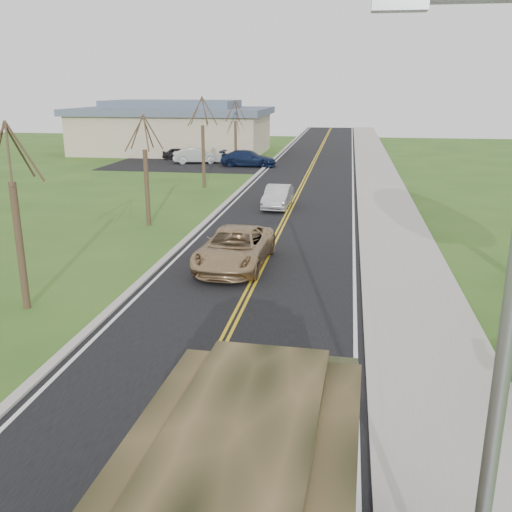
# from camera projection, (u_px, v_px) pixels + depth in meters

# --- Properties ---
(road) EXTENTS (8.00, 120.00, 0.01)m
(road) POSITION_uv_depth(u_px,v_px,m) (306.00, 177.00, 46.24)
(road) COLOR black
(road) RESTS_ON ground
(curb_right) EXTENTS (0.30, 120.00, 0.12)m
(curb_right) POSITION_uv_depth(u_px,v_px,m) (358.00, 178.00, 45.59)
(curb_right) COLOR #9E998E
(curb_right) RESTS_ON ground
(sidewalk_right) EXTENTS (3.20, 120.00, 0.10)m
(sidewalk_right) POSITION_uv_depth(u_px,v_px,m) (380.00, 179.00, 45.33)
(sidewalk_right) COLOR #9E998E
(sidewalk_right) RESTS_ON ground
(curb_left) EXTENTS (0.30, 120.00, 0.10)m
(curb_left) POSITION_uv_depth(u_px,v_px,m) (256.00, 176.00, 46.86)
(curb_left) COLOR #9E998E
(curb_left) RESTS_ON ground
(street_light) EXTENTS (1.65, 0.22, 8.00)m
(street_light) POSITION_uv_depth(u_px,v_px,m) (495.00, 349.00, 5.90)
(street_light) COLOR gray
(street_light) RESTS_ON ground
(bare_tree_a) EXTENTS (1.93, 2.26, 6.08)m
(bare_tree_a) POSITION_uv_depth(u_px,v_px,m) (18.00, 231.00, 18.17)
(bare_tree_a) COLOR #38281C
(bare_tree_a) RESTS_ON ground
(bare_tree_b) EXTENTS (1.83, 2.14, 5.73)m
(bare_tree_b) POSITION_uv_depth(u_px,v_px,m) (146.00, 179.00, 29.57)
(bare_tree_b) COLOR #38281C
(bare_tree_b) RESTS_ON ground
(bare_tree_c) EXTENTS (2.04, 2.39, 6.42)m
(bare_tree_c) POSITION_uv_depth(u_px,v_px,m) (203.00, 149.00, 40.84)
(bare_tree_c) COLOR #38281C
(bare_tree_c) RESTS_ON ground
(bare_tree_d) EXTENTS (1.88, 2.20, 5.91)m
(bare_tree_d) POSITION_uv_depth(u_px,v_px,m) (235.00, 138.00, 52.26)
(bare_tree_d) COLOR #38281C
(bare_tree_d) RESTS_ON ground
(commercial_building) EXTENTS (25.50, 21.50, 5.65)m
(commercial_building) POSITION_uv_depth(u_px,v_px,m) (173.00, 128.00, 63.03)
(commercial_building) COLOR tan
(commercial_building) RESTS_ON ground
(suv_champagne) EXTENTS (2.77, 5.65, 1.54)m
(suv_champagne) POSITION_uv_depth(u_px,v_px,m) (235.00, 248.00, 23.10)
(suv_champagne) COLOR tan
(suv_champagne) RESTS_ON ground
(sedan_silver) EXTENTS (1.54, 4.11, 1.34)m
(sedan_silver) POSITION_uv_depth(u_px,v_px,m) (278.00, 197.00, 34.43)
(sedan_silver) COLOR silver
(sedan_silver) RESTS_ON ground
(lot_car_dark) EXTENTS (3.56, 1.75, 1.17)m
(lot_car_dark) POSITION_uv_depth(u_px,v_px,m) (180.00, 154.00, 57.60)
(lot_car_dark) COLOR black
(lot_car_dark) RESTS_ON ground
(lot_car_silver) EXTENTS (4.80, 2.64, 1.50)m
(lot_car_silver) POSITION_uv_depth(u_px,v_px,m) (197.00, 156.00, 54.50)
(lot_car_silver) COLOR #B7B8BC
(lot_car_silver) RESTS_ON ground
(lot_car_navy) EXTENTS (5.12, 2.12, 1.48)m
(lot_car_navy) POSITION_uv_depth(u_px,v_px,m) (248.00, 158.00, 52.34)
(lot_car_navy) COLOR #101C3B
(lot_car_navy) RESTS_ON ground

